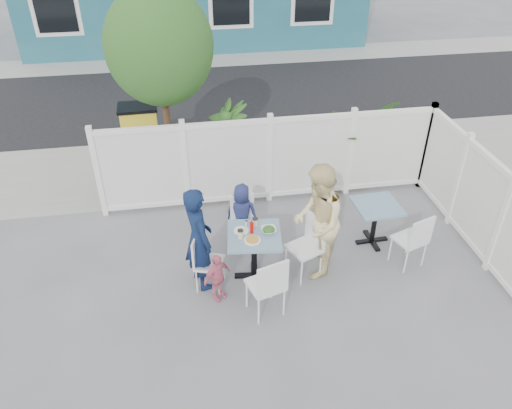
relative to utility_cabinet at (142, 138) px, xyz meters
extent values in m
plane|color=slate|center=(2.15, -4.00, -0.63)|extent=(80.00, 80.00, 0.00)
cube|color=gray|center=(2.15, -0.20, -0.62)|extent=(24.00, 2.60, 0.01)
cube|color=black|center=(2.15, 3.50, -0.62)|extent=(24.00, 5.00, 0.01)
cube|color=gray|center=(2.15, 6.60, -0.62)|extent=(24.00, 1.60, 0.01)
cube|color=black|center=(-0.85, 7.02, 0.97)|extent=(1.20, 0.04, 1.40)
cube|color=black|center=(3.15, 7.02, 0.97)|extent=(1.20, 0.04, 1.40)
cube|color=white|center=(2.25, -1.60, 0.19)|extent=(5.80, 0.04, 1.40)
cube|color=white|center=(2.25, -1.60, 0.93)|extent=(5.86, 0.08, 0.08)
cube|color=white|center=(2.25, -1.60, -0.57)|extent=(5.86, 0.08, 0.12)
cube|color=white|center=(5.15, -3.40, 0.19)|extent=(0.04, 3.60, 1.40)
cube|color=white|center=(5.15, -3.40, 0.93)|extent=(0.08, 3.66, 0.08)
cube|color=white|center=(5.15, -3.40, -0.57)|extent=(0.08, 3.66, 0.12)
cylinder|color=#382316|center=(0.55, -0.70, 0.57)|extent=(0.12, 0.12, 2.40)
ellipsoid|color=#2C531E|center=(0.55, -0.70, 1.97)|extent=(1.80, 1.62, 1.98)
cube|color=yellow|center=(0.00, 0.00, 0.00)|extent=(0.69, 0.50, 1.25)
imported|color=#2C531E|center=(1.61, -0.90, 0.18)|extent=(1.18, 1.18, 1.62)
imported|color=#2C531E|center=(3.93, -1.00, 0.16)|extent=(1.83, 1.75, 1.58)
cube|color=slate|center=(1.66, -3.61, 0.14)|extent=(0.83, 0.83, 0.04)
cylinder|color=black|center=(1.66, -3.61, -0.24)|extent=(0.09, 0.09, 0.72)
cube|color=black|center=(1.66, -3.61, -0.60)|extent=(0.59, 0.16, 0.04)
cube|color=black|center=(1.66, -3.61, -0.60)|extent=(0.16, 0.59, 0.04)
cube|color=slate|center=(3.67, -3.09, 0.07)|extent=(0.71, 0.71, 0.04)
cylinder|color=black|center=(3.67, -3.09, -0.28)|extent=(0.08, 0.08, 0.66)
cube|color=black|center=(3.67, -3.09, -0.61)|extent=(0.54, 0.10, 0.04)
cube|color=black|center=(3.67, -3.09, -0.61)|extent=(0.10, 0.54, 0.04)
cube|color=white|center=(1.01, -3.69, -0.20)|extent=(0.48, 0.49, 0.04)
cube|color=white|center=(0.84, -3.63, 0.03)|extent=(0.15, 0.38, 0.42)
cylinder|color=white|center=(1.21, -3.58, -0.41)|extent=(0.02, 0.02, 0.42)
cylinder|color=white|center=(1.11, -3.90, -0.41)|extent=(0.02, 0.02, 0.42)
cylinder|color=white|center=(0.91, -3.48, -0.41)|extent=(0.02, 0.02, 0.42)
cylinder|color=white|center=(0.80, -3.80, -0.41)|extent=(0.02, 0.02, 0.42)
cube|color=white|center=(2.38, -3.65, -0.16)|extent=(0.56, 0.57, 0.04)
cube|color=white|center=(2.56, -3.57, 0.10)|extent=(0.21, 0.41, 0.47)
cylinder|color=white|center=(2.29, -3.89, -0.39)|extent=(0.02, 0.02, 0.47)
cylinder|color=white|center=(2.14, -3.55, -0.39)|extent=(0.02, 0.02, 0.47)
cylinder|color=white|center=(2.62, -3.75, -0.39)|extent=(0.02, 0.02, 0.47)
cylinder|color=white|center=(2.46, -3.40, -0.39)|extent=(0.02, 0.02, 0.47)
cube|color=white|center=(1.64, -2.85, -0.21)|extent=(0.44, 0.43, 0.04)
cube|color=white|center=(1.61, -2.68, 0.02)|extent=(0.38, 0.09, 0.41)
cylinder|color=white|center=(1.83, -2.98, -0.42)|extent=(0.02, 0.02, 0.41)
cylinder|color=white|center=(1.51, -3.03, -0.42)|extent=(0.02, 0.02, 0.41)
cylinder|color=white|center=(1.78, -2.67, -0.42)|extent=(0.02, 0.02, 0.41)
cylinder|color=white|center=(1.45, -2.73, -0.42)|extent=(0.02, 0.02, 0.41)
cube|color=white|center=(1.69, -4.30, -0.15)|extent=(0.55, 0.53, 0.04)
cube|color=white|center=(1.75, -4.50, 0.11)|extent=(0.43, 0.16, 0.47)
cylinder|color=white|center=(1.46, -4.19, -0.39)|extent=(0.03, 0.03, 0.47)
cylinder|color=white|center=(1.82, -4.08, -0.39)|extent=(0.03, 0.03, 0.47)
cylinder|color=white|center=(1.56, -4.53, -0.39)|extent=(0.03, 0.03, 0.47)
cylinder|color=white|center=(1.93, -4.42, -0.39)|extent=(0.03, 0.03, 0.47)
cube|color=white|center=(3.99, -3.67, -0.18)|extent=(0.53, 0.52, 0.04)
cube|color=white|center=(4.05, -3.85, 0.07)|extent=(0.41, 0.17, 0.45)
cylinder|color=white|center=(3.76, -3.57, -0.40)|extent=(0.02, 0.02, 0.45)
cylinder|color=white|center=(4.10, -3.45, -0.40)|extent=(0.02, 0.02, 0.45)
cylinder|color=white|center=(3.88, -3.89, -0.40)|extent=(0.02, 0.02, 0.45)
cylinder|color=white|center=(4.22, -3.77, -0.40)|extent=(0.02, 0.02, 0.45)
imported|color=#0E1C3D|center=(0.88, -3.60, 0.18)|extent=(0.55, 0.68, 1.60)
imported|color=#EAC552|center=(2.56, -3.59, 0.26)|extent=(0.87, 1.00, 1.77)
imported|color=navy|center=(1.61, -2.69, -0.11)|extent=(0.59, 0.49, 1.03)
imported|color=#DE6C88|center=(1.08, -3.95, -0.24)|extent=(0.47, 0.41, 0.76)
cylinder|color=white|center=(1.61, -3.74, 0.17)|extent=(0.24, 0.24, 0.01)
cylinder|color=white|center=(1.49, -3.50, 0.17)|extent=(0.21, 0.21, 0.01)
imported|color=white|center=(1.87, -3.58, 0.19)|extent=(0.22, 0.22, 0.05)
cylinder|color=beige|center=(1.46, -3.65, 0.22)|extent=(0.08, 0.08, 0.12)
cylinder|color=beige|center=(1.70, -3.42, 0.22)|extent=(0.08, 0.08, 0.12)
cylinder|color=#C20807|center=(1.63, -3.56, 0.24)|extent=(0.05, 0.05, 0.17)
cylinder|color=white|center=(1.58, -3.39, 0.19)|extent=(0.03, 0.03, 0.07)
cylinder|color=black|center=(1.58, -3.36, 0.20)|extent=(0.03, 0.03, 0.07)
camera|label=1|loc=(0.78, -9.06, 4.41)|focal=35.00mm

